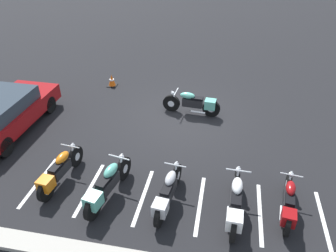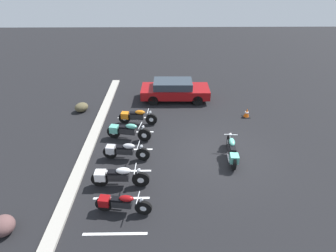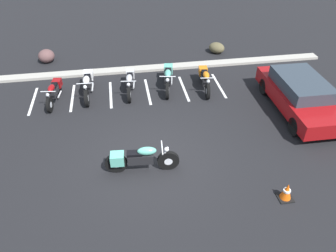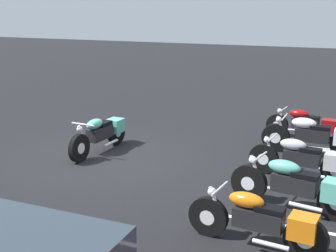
{
  "view_description": "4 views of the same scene",
  "coord_description": "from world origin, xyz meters",
  "px_view_note": "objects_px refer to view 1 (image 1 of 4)",
  "views": [
    {
      "loc": [
        -1.48,
        10.32,
        6.36
      ],
      "look_at": [
        0.19,
        1.68,
        0.68
      ],
      "focal_mm": 35.0,
      "sensor_mm": 36.0,
      "label": 1
    },
    {
      "loc": [
        -9.65,
        2.57,
        7.38
      ],
      "look_at": [
        0.8,
        2.41,
        1.03
      ],
      "focal_mm": 28.0,
      "sensor_mm": 36.0,
      "label": 2
    },
    {
      "loc": [
        -0.7,
        -7.58,
        6.93
      ],
      "look_at": [
        0.71,
        1.01,
        0.49
      ],
      "focal_mm": 35.0,
      "sensor_mm": 36.0,
      "label": 3
    },
    {
      "loc": [
        9.06,
        5.21,
        3.53
      ],
      "look_at": [
        0.47,
        1.7,
        1.06
      ],
      "focal_mm": 50.0,
      "sensor_mm": 36.0,
      "label": 4
    }
  ],
  "objects_px": {
    "parked_bike_2": "(167,193)",
    "traffic_cone": "(112,81)",
    "motorcycle_teal_featured": "(194,103)",
    "parked_bike_1": "(235,202)",
    "parked_bike_0": "(288,202)",
    "parked_bike_3": "(107,185)",
    "parked_bike_4": "(59,171)",
    "car_red": "(5,113)"
  },
  "relations": [
    {
      "from": "parked_bike_2",
      "to": "parked_bike_3",
      "type": "xyz_separation_m",
      "value": [
        1.6,
        0.07,
        0.03
      ]
    },
    {
      "from": "motorcycle_teal_featured",
      "to": "parked_bike_2",
      "type": "height_order",
      "value": "motorcycle_teal_featured"
    },
    {
      "from": "motorcycle_teal_featured",
      "to": "traffic_cone",
      "type": "height_order",
      "value": "motorcycle_teal_featured"
    },
    {
      "from": "parked_bike_0",
      "to": "car_red",
      "type": "relative_size",
      "value": 0.46
    },
    {
      "from": "motorcycle_teal_featured",
      "to": "traffic_cone",
      "type": "xyz_separation_m",
      "value": [
        3.85,
        -1.74,
        -0.21
      ]
    },
    {
      "from": "motorcycle_teal_featured",
      "to": "parked_bike_0",
      "type": "bearing_deg",
      "value": 127.54
    },
    {
      "from": "parked_bike_1",
      "to": "motorcycle_teal_featured",
      "type": "bearing_deg",
      "value": 20.13
    },
    {
      "from": "motorcycle_teal_featured",
      "to": "parked_bike_2",
      "type": "bearing_deg",
      "value": 93.79
    },
    {
      "from": "parked_bike_1",
      "to": "parked_bike_4",
      "type": "xyz_separation_m",
      "value": [
        4.79,
        -0.29,
        -0.03
      ]
    },
    {
      "from": "parked_bike_3",
      "to": "traffic_cone",
      "type": "xyz_separation_m",
      "value": [
        2.16,
        -6.59,
        -0.22
      ]
    },
    {
      "from": "parked_bike_0",
      "to": "car_red",
      "type": "height_order",
      "value": "car_red"
    },
    {
      "from": "parked_bike_0",
      "to": "parked_bike_1",
      "type": "distance_m",
      "value": 1.33
    },
    {
      "from": "parked_bike_0",
      "to": "parked_bike_2",
      "type": "height_order",
      "value": "parked_bike_2"
    },
    {
      "from": "parked_bike_3",
      "to": "parked_bike_2",
      "type": "bearing_deg",
      "value": -76.69
    },
    {
      "from": "motorcycle_teal_featured",
      "to": "parked_bike_0",
      "type": "xyz_separation_m",
      "value": [
        -2.9,
        4.51,
        -0.04
      ]
    },
    {
      "from": "parked_bike_3",
      "to": "parked_bike_0",
      "type": "bearing_deg",
      "value": -75.04
    },
    {
      "from": "parked_bike_0",
      "to": "parked_bike_2",
      "type": "bearing_deg",
      "value": 102.12
    },
    {
      "from": "parked_bike_0",
      "to": "car_red",
      "type": "bearing_deg",
      "value": 83.5
    },
    {
      "from": "parked_bike_4",
      "to": "parked_bike_2",
      "type": "bearing_deg",
      "value": -88.22
    },
    {
      "from": "car_red",
      "to": "parked_bike_1",
      "type": "bearing_deg",
      "value": -106.72
    },
    {
      "from": "parked_bike_3",
      "to": "traffic_cone",
      "type": "distance_m",
      "value": 6.94
    },
    {
      "from": "motorcycle_teal_featured",
      "to": "parked_bike_2",
      "type": "relative_size",
      "value": 1.04
    },
    {
      "from": "parked_bike_0",
      "to": "parked_bike_4",
      "type": "bearing_deg",
      "value": 97.18
    },
    {
      "from": "parked_bike_1",
      "to": "parked_bike_4",
      "type": "bearing_deg",
      "value": 88.18
    },
    {
      "from": "parked_bike_3",
      "to": "parked_bike_4",
      "type": "height_order",
      "value": "parked_bike_3"
    },
    {
      "from": "parked_bike_1",
      "to": "car_red",
      "type": "height_order",
      "value": "car_red"
    },
    {
      "from": "parked_bike_4",
      "to": "traffic_cone",
      "type": "bearing_deg",
      "value": 12.46
    },
    {
      "from": "parked_bike_4",
      "to": "car_red",
      "type": "distance_m",
      "value": 3.78
    },
    {
      "from": "parked_bike_1",
      "to": "parked_bike_3",
      "type": "height_order",
      "value": "parked_bike_1"
    },
    {
      "from": "parked_bike_0",
      "to": "car_red",
      "type": "xyz_separation_m",
      "value": [
        9.14,
        -2.2,
        0.26
      ]
    },
    {
      "from": "motorcycle_teal_featured",
      "to": "parked_bike_1",
      "type": "height_order",
      "value": "parked_bike_1"
    },
    {
      "from": "motorcycle_teal_featured",
      "to": "parked_bike_4",
      "type": "bearing_deg",
      "value": 59.69
    },
    {
      "from": "motorcycle_teal_featured",
      "to": "parked_bike_1",
      "type": "xyz_separation_m",
      "value": [
        -1.61,
        4.82,
        0.02
      ]
    },
    {
      "from": "car_red",
      "to": "traffic_cone",
      "type": "height_order",
      "value": "car_red"
    },
    {
      "from": "parked_bike_2",
      "to": "traffic_cone",
      "type": "xyz_separation_m",
      "value": [
        3.76,
        -6.52,
        -0.19
      ]
    },
    {
      "from": "car_red",
      "to": "traffic_cone",
      "type": "distance_m",
      "value": 4.72
    },
    {
      "from": "traffic_cone",
      "to": "parked_bike_4",
      "type": "bearing_deg",
      "value": 96.04
    },
    {
      "from": "parked_bike_2",
      "to": "motorcycle_teal_featured",
      "type": "bearing_deg",
      "value": 5.3
    },
    {
      "from": "parked_bike_0",
      "to": "traffic_cone",
      "type": "distance_m",
      "value": 9.2
    },
    {
      "from": "parked_bike_2",
      "to": "traffic_cone",
      "type": "height_order",
      "value": "parked_bike_2"
    },
    {
      "from": "parked_bike_1",
      "to": "traffic_cone",
      "type": "relative_size",
      "value": 4.26
    },
    {
      "from": "parked_bike_4",
      "to": "car_red",
      "type": "bearing_deg",
      "value": 60.44
    }
  ]
}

